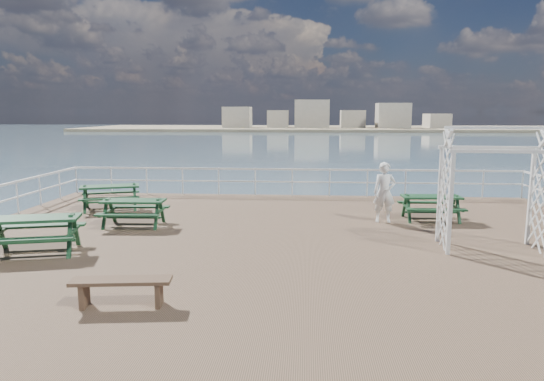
{
  "coord_description": "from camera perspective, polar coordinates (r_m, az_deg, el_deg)",
  "views": [
    {
      "loc": [
        0.56,
        -12.18,
        3.29
      ],
      "look_at": [
        -0.41,
        1.28,
        1.1
      ],
      "focal_mm": 32.0,
      "sensor_mm": 36.0,
      "label": 1
    }
  ],
  "objects": [
    {
      "name": "person",
      "position": [
        14.94,
        13.09,
        -0.21
      ],
      "size": [
        0.67,
        0.44,
        1.81
      ],
      "primitive_type": "imported",
      "rotation": [
        0.0,
        0.0,
        -0.02
      ],
      "color": "white",
      "rests_on": "ground"
    },
    {
      "name": "trellis_arbor",
      "position": [
        12.71,
        24.51,
        -0.56
      ],
      "size": [
        2.45,
        1.41,
        2.96
      ],
      "rotation": [
        0.0,
        0.0,
        -0.06
      ],
      "color": "silver",
      "rests_on": "ground"
    },
    {
      "name": "picnic_table_b",
      "position": [
        14.66,
        -15.98,
        -1.88
      ],
      "size": [
        1.85,
        1.52,
        0.87
      ],
      "rotation": [
        0.0,
        0.0,
        0.04
      ],
      "color": "#12321D",
      "rests_on": "ground"
    },
    {
      "name": "picnic_table_a",
      "position": [
        17.39,
        -18.51,
        -0.17
      ],
      "size": [
        2.33,
        2.1,
        0.93
      ],
      "rotation": [
        0.0,
        0.0,
        0.35
      ],
      "color": "#12321D",
      "rests_on": "ground"
    },
    {
      "name": "picnic_table_c",
      "position": [
        15.64,
        18.21,
        -1.34
      ],
      "size": [
        1.8,
        1.47,
        0.86
      ],
      "rotation": [
        0.0,
        0.0,
        0.03
      ],
      "color": "#12321D",
      "rests_on": "ground"
    },
    {
      "name": "picnic_table_d",
      "position": [
        12.64,
        -26.19,
        -3.89
      ],
      "size": [
        2.37,
        2.09,
        0.98
      ],
      "rotation": [
        0.0,
        0.0,
        0.26
      ],
      "color": "#12321D",
      "rests_on": "ground"
    },
    {
      "name": "flat_bench_far",
      "position": [
        8.79,
        -17.3,
        -10.66
      ],
      "size": [
        1.72,
        0.6,
        0.48
      ],
      "rotation": [
        0.0,
        0.0,
        0.12
      ],
      "color": "brown",
      "rests_on": "ground"
    },
    {
      "name": "sea_backdrop",
      "position": [
        146.79,
        8.85,
        7.63
      ],
      "size": [
        300.0,
        300.0,
        9.2
      ],
      "color": "#3C5565",
      "rests_on": "ground"
    },
    {
      "name": "ground",
      "position": [
        12.67,
        1.43,
        -6.54
      ],
      "size": [
        18.0,
        14.0,
        0.3
      ],
      "primitive_type": "cube",
      "color": "brown",
      "rests_on": "ground"
    },
    {
      "name": "railing",
      "position": [
        14.96,
        1.64,
        -0.08
      ],
      "size": [
        17.77,
        13.76,
        1.1
      ],
      "color": "silver",
      "rests_on": "ground"
    }
  ]
}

